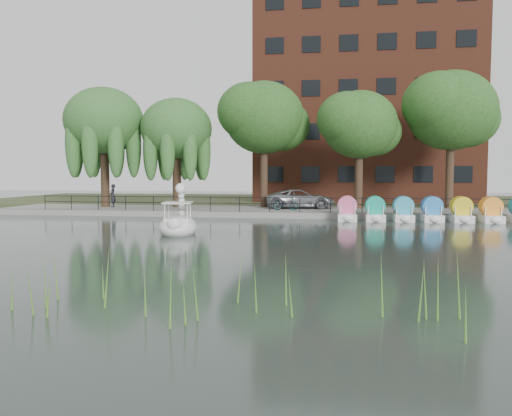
% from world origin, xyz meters
% --- Properties ---
extents(ground_plane, '(120.00, 120.00, 0.00)m').
position_xyz_m(ground_plane, '(0.00, 0.00, 0.00)').
color(ground_plane, '#38443D').
extents(promenade, '(40.00, 6.00, 0.40)m').
position_xyz_m(promenade, '(0.00, 16.00, 0.20)').
color(promenade, gray).
rests_on(promenade, ground_plane).
extents(kerb, '(40.00, 0.25, 0.40)m').
position_xyz_m(kerb, '(0.00, 13.05, 0.20)').
color(kerb, gray).
rests_on(kerb, ground_plane).
extents(land_strip, '(60.00, 22.00, 0.36)m').
position_xyz_m(land_strip, '(0.00, 30.00, 0.18)').
color(land_strip, '#47512D').
rests_on(land_strip, ground_plane).
extents(railing, '(32.00, 0.05, 1.00)m').
position_xyz_m(railing, '(0.00, 13.25, 1.15)').
color(railing, black).
rests_on(railing, promenade).
extents(apartment_building, '(20.00, 10.07, 18.00)m').
position_xyz_m(apartment_building, '(7.00, 29.97, 9.36)').
color(apartment_building, '#4C1E16').
rests_on(apartment_building, land_strip).
extents(willow_left, '(5.88, 5.88, 9.01)m').
position_xyz_m(willow_left, '(-13.00, 16.50, 6.87)').
color(willow_left, '#473323').
rests_on(willow_left, promenade).
extents(willow_mid, '(5.32, 5.32, 8.15)m').
position_xyz_m(willow_mid, '(-7.50, 17.00, 6.25)').
color(willow_mid, '#473323').
rests_on(willow_mid, promenade).
extents(broadleaf_center, '(6.00, 6.00, 9.25)m').
position_xyz_m(broadleaf_center, '(-1.00, 18.00, 7.06)').
color(broadleaf_center, '#473323').
rests_on(broadleaf_center, promenade).
extents(broadleaf_right, '(5.40, 5.40, 8.32)m').
position_xyz_m(broadleaf_right, '(6.00, 17.50, 6.39)').
color(broadleaf_right, '#473323').
rests_on(broadleaf_right, promenade).
extents(broadleaf_far, '(6.30, 6.30, 9.71)m').
position_xyz_m(broadleaf_far, '(12.50, 18.50, 7.40)').
color(broadleaf_far, '#473323').
rests_on(broadleaf_far, promenade).
extents(minivan, '(3.37, 6.02, 1.59)m').
position_xyz_m(minivan, '(1.81, 16.94, 1.20)').
color(minivan, gray).
rests_on(minivan, promenade).
extents(bicycle, '(0.63, 1.73, 1.00)m').
position_xyz_m(bicycle, '(0.94, 14.90, 0.90)').
color(bicycle, gray).
rests_on(bicycle, promenade).
extents(pedestrian, '(0.68, 0.83, 1.98)m').
position_xyz_m(pedestrian, '(-12.27, 16.20, 1.39)').
color(pedestrian, black).
rests_on(pedestrian, promenade).
extents(swan_boat, '(2.25, 3.14, 2.45)m').
position_xyz_m(swan_boat, '(-3.32, 3.96, 0.54)').
color(swan_boat, white).
rests_on(swan_boat, ground_plane).
extents(pedal_boat_row, '(11.35, 1.70, 1.40)m').
position_xyz_m(pedal_boat_row, '(10.13, 12.26, 0.61)').
color(pedal_boat_row, white).
rests_on(pedal_boat_row, ground_plane).
extents(reed_bank, '(24.00, 2.40, 1.20)m').
position_xyz_m(reed_bank, '(2.00, -9.50, 0.60)').
color(reed_bank, '#669938').
rests_on(reed_bank, ground_plane).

